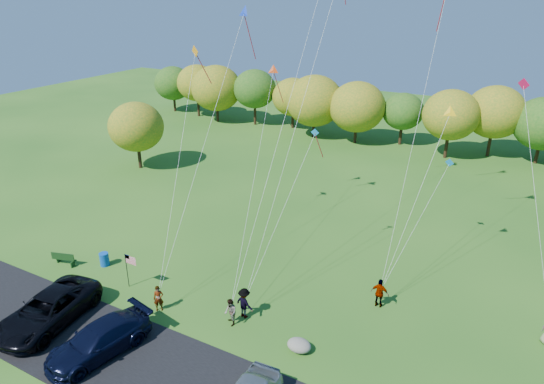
{
  "coord_description": "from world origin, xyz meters",
  "views": [
    {
      "loc": [
        13.31,
        -17.34,
        17.59
      ],
      "look_at": [
        0.44,
        6.0,
        6.26
      ],
      "focal_mm": 32.0,
      "sensor_mm": 36.0,
      "label": 1
    }
  ],
  "objects_px": {
    "flyer_d": "(380,293)",
    "minivan_navy": "(99,340)",
    "flyer_a": "(159,299)",
    "flyer_c": "(244,303)",
    "park_bench": "(64,258)",
    "minivan_dark": "(48,310)",
    "flyer_b": "(231,312)",
    "trash_barrel": "(104,259)"
  },
  "relations": [
    {
      "from": "trash_barrel",
      "to": "minivan_dark",
      "type": "bearing_deg",
      "value": -71.02
    },
    {
      "from": "park_bench",
      "to": "flyer_b",
      "type": "bearing_deg",
      "value": -16.34
    },
    {
      "from": "minivan_navy",
      "to": "flyer_b",
      "type": "xyz_separation_m",
      "value": [
        4.61,
        5.25,
        -0.06
      ]
    },
    {
      "from": "minivan_navy",
      "to": "trash_barrel",
      "type": "distance_m",
      "value": 9.05
    },
    {
      "from": "trash_barrel",
      "to": "flyer_d",
      "type": "bearing_deg",
      "value": 14.32
    },
    {
      "from": "minivan_navy",
      "to": "flyer_a",
      "type": "bearing_deg",
      "value": 99.17
    },
    {
      "from": "minivan_dark",
      "to": "park_bench",
      "type": "relative_size",
      "value": 3.84
    },
    {
      "from": "minivan_dark",
      "to": "flyer_c",
      "type": "bearing_deg",
      "value": 24.36
    },
    {
      "from": "park_bench",
      "to": "trash_barrel",
      "type": "height_order",
      "value": "trash_barrel"
    },
    {
      "from": "flyer_d",
      "to": "flyer_b",
      "type": "bearing_deg",
      "value": 40.23
    },
    {
      "from": "flyer_b",
      "to": "flyer_c",
      "type": "relative_size",
      "value": 0.88
    },
    {
      "from": "minivan_dark",
      "to": "park_bench",
      "type": "bearing_deg",
      "value": 125.95
    },
    {
      "from": "park_bench",
      "to": "flyer_a",
      "type": "bearing_deg",
      "value": -21.88
    },
    {
      "from": "flyer_b",
      "to": "minivan_navy",
      "type": "bearing_deg",
      "value": -90.46
    },
    {
      "from": "flyer_d",
      "to": "minivan_navy",
      "type": "bearing_deg",
      "value": 44.18
    },
    {
      "from": "flyer_d",
      "to": "trash_barrel",
      "type": "distance_m",
      "value": 18.39
    },
    {
      "from": "flyer_a",
      "to": "flyer_d",
      "type": "distance_m",
      "value": 13.0
    },
    {
      "from": "minivan_navy",
      "to": "park_bench",
      "type": "distance_m",
      "value": 10.24
    },
    {
      "from": "minivan_dark",
      "to": "flyer_d",
      "type": "distance_m",
      "value": 18.95
    },
    {
      "from": "flyer_a",
      "to": "park_bench",
      "type": "bearing_deg",
      "value": 137.17
    },
    {
      "from": "minivan_navy",
      "to": "flyer_b",
      "type": "height_order",
      "value": "minivan_navy"
    },
    {
      "from": "flyer_a",
      "to": "flyer_c",
      "type": "distance_m",
      "value": 5.08
    },
    {
      "from": "flyer_d",
      "to": "park_bench",
      "type": "height_order",
      "value": "flyer_d"
    },
    {
      "from": "minivan_dark",
      "to": "minivan_navy",
      "type": "xyz_separation_m",
      "value": [
        4.35,
        -0.37,
        -0.06
      ]
    },
    {
      "from": "minivan_navy",
      "to": "flyer_c",
      "type": "distance_m",
      "value": 7.93
    },
    {
      "from": "minivan_dark",
      "to": "flyer_d",
      "type": "xyz_separation_m",
      "value": [
        15.75,
        10.54,
        -0.01
      ]
    },
    {
      "from": "flyer_c",
      "to": "trash_barrel",
      "type": "height_order",
      "value": "flyer_c"
    },
    {
      "from": "flyer_b",
      "to": "park_bench",
      "type": "distance_m",
      "value": 13.49
    },
    {
      "from": "minivan_dark",
      "to": "flyer_a",
      "type": "bearing_deg",
      "value": 32.96
    },
    {
      "from": "trash_barrel",
      "to": "flyer_b",
      "type": "bearing_deg",
      "value": -5.76
    },
    {
      "from": "park_bench",
      "to": "trash_barrel",
      "type": "relative_size",
      "value": 1.75
    },
    {
      "from": "flyer_b",
      "to": "park_bench",
      "type": "bearing_deg",
      "value": -138.48
    },
    {
      "from": "flyer_c",
      "to": "flyer_d",
      "type": "relative_size",
      "value": 1.01
    },
    {
      "from": "flyer_a",
      "to": "flyer_d",
      "type": "height_order",
      "value": "flyer_d"
    },
    {
      "from": "park_bench",
      "to": "minivan_dark",
      "type": "bearing_deg",
      "value": -63.19
    },
    {
      "from": "trash_barrel",
      "to": "flyer_c",
      "type": "bearing_deg",
      "value": -0.7
    },
    {
      "from": "flyer_a",
      "to": "trash_barrel",
      "type": "xyz_separation_m",
      "value": [
        -6.62,
        2.05,
        -0.34
      ]
    },
    {
      "from": "flyer_b",
      "to": "flyer_d",
      "type": "bearing_deg",
      "value": 80.61
    },
    {
      "from": "trash_barrel",
      "to": "minivan_navy",
      "type": "bearing_deg",
      "value": -44.79
    },
    {
      "from": "minivan_dark",
      "to": "flyer_b",
      "type": "height_order",
      "value": "minivan_dark"
    },
    {
      "from": "minivan_navy",
      "to": "park_bench",
      "type": "bearing_deg",
      "value": 162.08
    },
    {
      "from": "flyer_a",
      "to": "minivan_dark",
      "type": "bearing_deg",
      "value": -177.13
    }
  ]
}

